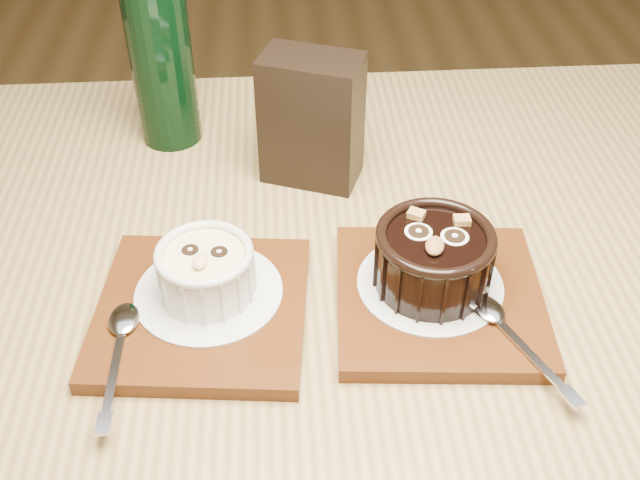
{
  "coord_description": "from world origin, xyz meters",
  "views": [
    {
      "loc": [
        -0.18,
        -0.62,
        1.23
      ],
      "look_at": [
        -0.14,
        -0.14,
        0.81
      ],
      "focal_mm": 42.0,
      "sensor_mm": 36.0,
      "label": 1
    }
  ],
  "objects_px": {
    "tray_left": "(202,310)",
    "tray_right": "(439,298)",
    "ramekin_dark": "(434,256)",
    "green_bottle": "(162,59)",
    "table": "(303,349)",
    "ramekin_white": "(206,269)",
    "condiment_stand": "(312,120)"
  },
  "relations": [
    {
      "from": "tray_left",
      "to": "ramekin_dark",
      "type": "relative_size",
      "value": 1.74
    },
    {
      "from": "table",
      "to": "condiment_stand",
      "type": "distance_m",
      "value": 0.24
    },
    {
      "from": "green_bottle",
      "to": "table",
      "type": "bearing_deg",
      "value": -61.98
    },
    {
      "from": "ramekin_white",
      "to": "condiment_stand",
      "type": "xyz_separation_m",
      "value": [
        0.1,
        0.19,
        0.03
      ]
    },
    {
      "from": "tray_right",
      "to": "green_bottle",
      "type": "xyz_separation_m",
      "value": [
        -0.26,
        0.29,
        0.09
      ]
    },
    {
      "from": "ramekin_dark",
      "to": "ramekin_white",
      "type": "bearing_deg",
      "value": -164.87
    },
    {
      "from": "tray_left",
      "to": "green_bottle",
      "type": "relative_size",
      "value": 0.7
    },
    {
      "from": "ramekin_dark",
      "to": "green_bottle",
      "type": "bearing_deg",
      "value": 147.46
    },
    {
      "from": "ramekin_white",
      "to": "green_bottle",
      "type": "bearing_deg",
      "value": 110.77
    },
    {
      "from": "table",
      "to": "tray_right",
      "type": "height_order",
      "value": "tray_right"
    },
    {
      "from": "tray_left",
      "to": "ramekin_white",
      "type": "height_order",
      "value": "ramekin_white"
    },
    {
      "from": "table",
      "to": "tray_right",
      "type": "distance_m",
      "value": 0.16
    },
    {
      "from": "ramekin_white",
      "to": "tray_left",
      "type": "bearing_deg",
      "value": -104.69
    },
    {
      "from": "table",
      "to": "green_bottle",
      "type": "relative_size",
      "value": 4.69
    },
    {
      "from": "tray_left",
      "to": "tray_right",
      "type": "distance_m",
      "value": 0.21
    },
    {
      "from": "table",
      "to": "ramekin_dark",
      "type": "height_order",
      "value": "ramekin_dark"
    },
    {
      "from": "table",
      "to": "ramekin_white",
      "type": "height_order",
      "value": "ramekin_white"
    },
    {
      "from": "condiment_stand",
      "to": "green_bottle",
      "type": "distance_m",
      "value": 0.18
    },
    {
      "from": "table",
      "to": "green_bottle",
      "type": "distance_m",
      "value": 0.35
    },
    {
      "from": "tray_right",
      "to": "green_bottle",
      "type": "bearing_deg",
      "value": 131.39
    },
    {
      "from": "tray_right",
      "to": "ramekin_white",
      "type": "bearing_deg",
      "value": 176.32
    },
    {
      "from": "table",
      "to": "tray_right",
      "type": "bearing_deg",
      "value": -15.82
    },
    {
      "from": "tray_right",
      "to": "condiment_stand",
      "type": "xyz_separation_m",
      "value": [
        -0.1,
        0.21,
        0.06
      ]
    },
    {
      "from": "ramekin_white",
      "to": "condiment_stand",
      "type": "relative_size",
      "value": 0.6
    },
    {
      "from": "table",
      "to": "condiment_stand",
      "type": "xyz_separation_m",
      "value": [
        0.02,
        0.17,
        0.16
      ]
    },
    {
      "from": "table",
      "to": "green_bottle",
      "type": "xyz_separation_m",
      "value": [
        -0.14,
        0.26,
        0.19
      ]
    },
    {
      "from": "tray_right",
      "to": "condiment_stand",
      "type": "relative_size",
      "value": 1.29
    },
    {
      "from": "tray_left",
      "to": "green_bottle",
      "type": "distance_m",
      "value": 0.31
    },
    {
      "from": "green_bottle",
      "to": "ramekin_dark",
      "type": "bearing_deg",
      "value": -48.35
    },
    {
      "from": "condiment_stand",
      "to": "tray_left",
      "type": "bearing_deg",
      "value": -117.63
    },
    {
      "from": "tray_right",
      "to": "green_bottle",
      "type": "distance_m",
      "value": 0.4
    },
    {
      "from": "table",
      "to": "ramekin_white",
      "type": "relative_size",
      "value": 14.24
    }
  ]
}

